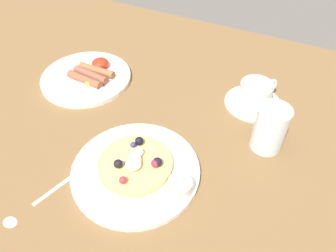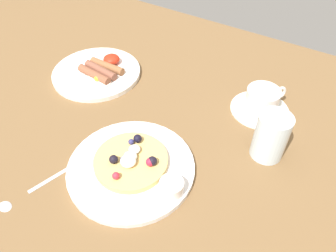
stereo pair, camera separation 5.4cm
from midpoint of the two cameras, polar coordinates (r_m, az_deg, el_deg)
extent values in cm
cube|color=brown|center=(74.76, -6.97, -3.50)|extent=(180.54, 118.96, 3.00)
cylinder|color=white|center=(67.59, -8.04, -7.95)|extent=(26.48, 26.48, 1.29)
cylinder|color=#DFB564|center=(66.98, -8.16, -6.80)|extent=(15.38, 15.38, 1.35)
sphere|color=black|center=(65.58, -11.20, -6.68)|extent=(1.82, 1.82, 1.82)
sphere|color=black|center=(68.86, -7.36, -2.73)|extent=(1.84, 1.84, 1.84)
sphere|color=red|center=(65.83, -8.00, -6.22)|extent=(1.23, 1.23, 1.23)
sphere|color=navy|center=(65.90, -9.59, -6.54)|extent=(1.07, 1.07, 1.07)
sphere|color=navy|center=(66.01, -7.68, -6.06)|extent=(1.10, 1.10, 1.10)
sphere|color=red|center=(65.81, -8.56, -6.11)|extent=(1.55, 1.55, 1.55)
sphere|color=red|center=(64.66, -4.67, -6.72)|extent=(1.76, 1.76, 1.76)
sphere|color=red|center=(65.81, -8.30, -5.98)|extent=(1.67, 1.67, 1.67)
sphere|color=navy|center=(68.70, -8.45, -3.39)|extent=(1.27, 1.27, 1.27)
sphere|color=red|center=(63.22, -10.46, -9.51)|extent=(1.50, 1.50, 1.50)
sphere|color=black|center=(64.72, -4.29, -6.49)|extent=(1.94, 1.94, 1.94)
ellipsoid|color=white|center=(64.92, -8.57, -6.81)|extent=(3.24, 3.24, 1.94)
ellipsoid|color=white|center=(67.14, -7.70, -4.66)|extent=(2.44, 2.44, 1.46)
ellipsoid|color=white|center=(65.81, -8.29, -5.99)|extent=(2.78, 2.78, 1.67)
cylinder|color=white|center=(62.14, -0.37, -10.76)|extent=(4.70, 4.70, 2.95)
cylinder|color=brown|center=(61.65, -0.37, -10.45)|extent=(3.85, 3.85, 0.35)
cylinder|color=white|center=(93.25, -15.92, 8.16)|extent=(24.44, 24.44, 1.32)
cylinder|color=brown|center=(92.33, -14.19, 9.49)|extent=(10.74, 2.21, 2.15)
cylinder|color=brown|center=(90.99, -15.22, 8.67)|extent=(10.89, 3.28, 2.15)
cylinder|color=brown|center=(89.70, -16.27, 7.83)|extent=(10.88, 3.17, 2.15)
ellipsoid|color=white|center=(88.72, -15.50, 6.92)|extent=(7.67, 6.52, 0.60)
sphere|color=yellow|center=(88.42, -15.56, 7.17)|extent=(2.00, 2.00, 2.00)
ellipsoid|color=red|center=(94.63, -13.57, 10.73)|extent=(4.67, 4.67, 2.57)
cylinder|color=white|center=(84.19, 13.07, 4.01)|extent=(14.41, 14.41, 0.81)
cylinder|color=white|center=(82.24, 13.42, 5.64)|extent=(8.05, 8.05, 5.40)
torus|color=white|center=(85.07, 16.05, 6.79)|extent=(2.81, 3.61, 3.83)
cylinder|color=#92734E|center=(81.18, 13.63, 6.58)|extent=(6.84, 6.84, 0.43)
cube|color=silver|center=(69.64, -21.78, -10.56)|extent=(3.38, 9.15, 0.30)
ellipsoid|color=silver|center=(68.87, -28.37, -14.76)|extent=(2.86, 2.20, 0.60)
cylinder|color=silver|center=(70.89, 15.56, -0.48)|extent=(6.99, 6.99, 10.79)
camera|label=1|loc=(0.03, -92.19, -2.19)|focal=34.40mm
camera|label=2|loc=(0.03, 87.81, 2.19)|focal=34.40mm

